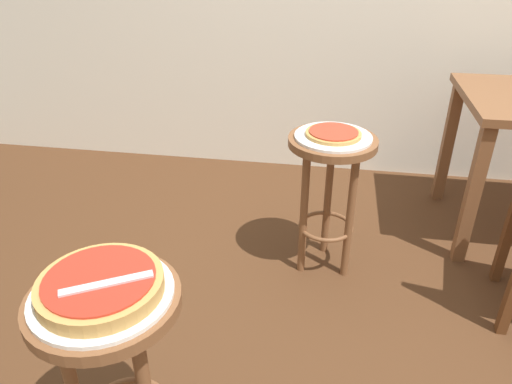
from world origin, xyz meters
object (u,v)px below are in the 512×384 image
object	(u,v)px
stool_middle	(330,174)
pizza_middle	(333,133)
serving_plate_middle	(333,137)
pizza_server_knife	(107,283)
pizza_foreground	(101,285)
serving_plate_foreground	(102,294)
stool_foreground	(113,346)

from	to	relation	value
stool_middle	pizza_middle	distance (m)	0.20
stool_middle	serving_plate_middle	distance (m)	0.18
stool_middle	pizza_server_knife	distance (m)	1.27
pizza_middle	serving_plate_middle	bearing A→B (deg)	0.00
serving_plate_middle	pizza_middle	distance (m)	0.02
pizza_foreground	pizza_server_knife	bearing A→B (deg)	-33.69
serving_plate_middle	pizza_server_knife	world-z (taller)	pizza_server_knife
pizza_foreground	pizza_server_knife	world-z (taller)	pizza_server_knife
serving_plate_foreground	pizza_middle	size ratio (longest dim) A/B	1.48
serving_plate_foreground	serving_plate_middle	distance (m)	1.24
serving_plate_foreground	stool_foreground	bearing A→B (deg)	-135.00
stool_foreground	pizza_middle	distance (m)	1.26
pizza_foreground	stool_middle	xyz separation A→B (m)	(0.54, 1.11, -0.21)
serving_plate_foreground	stool_middle	xyz separation A→B (m)	(0.54, 1.11, -0.18)
pizza_middle	pizza_foreground	bearing A→B (deg)	-115.97
pizza_foreground	serving_plate_middle	size ratio (longest dim) A/B	0.92
serving_plate_foreground	pizza_server_knife	bearing A→B (deg)	-33.69
pizza_middle	pizza_server_knife	bearing A→B (deg)	-114.32
pizza_middle	stool_foreground	bearing A→B (deg)	-115.97
stool_foreground	pizza_middle	bearing A→B (deg)	64.03
serving_plate_middle	stool_middle	bearing A→B (deg)	63.43
pizza_foreground	pizza_middle	world-z (taller)	pizza_foreground
pizza_foreground	serving_plate_middle	world-z (taller)	pizza_foreground
pizza_server_knife	pizza_foreground	bearing A→B (deg)	117.02
stool_middle	pizza_server_knife	xyz separation A→B (m)	(-0.51, -1.13, 0.24)
stool_foreground	pizza_middle	size ratio (longest dim) A/B	2.83
serving_plate_foreground	stool_middle	bearing A→B (deg)	64.03
stool_foreground	pizza_server_knife	size ratio (longest dim) A/B	3.09
stool_foreground	pizza_server_knife	bearing A→B (deg)	-33.69
serving_plate_foreground	stool_middle	distance (m)	1.25
pizza_foreground	pizza_middle	size ratio (longest dim) A/B	1.29
serving_plate_middle	pizza_foreground	bearing A→B (deg)	-115.97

